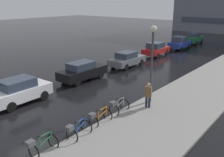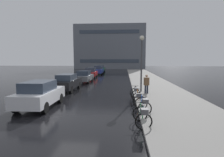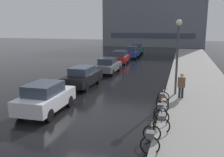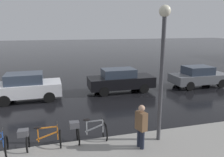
# 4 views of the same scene
# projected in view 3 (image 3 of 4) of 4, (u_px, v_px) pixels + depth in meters

# --- Properties ---
(ground_plane) EXTENTS (140.00, 140.00, 0.00)m
(ground_plane) POSITION_uv_depth(u_px,v_px,m) (81.00, 121.00, 12.21)
(ground_plane) COLOR black
(sidewalk_kerb) EXTENTS (4.80, 60.00, 0.14)m
(sidewalk_kerb) POSITION_uv_depth(u_px,v_px,m) (199.00, 83.00, 20.03)
(sidewalk_kerb) COLOR gray
(sidewalk_kerb) RESTS_ON ground
(bicycle_nearest) EXTENTS (0.79, 1.39, 1.00)m
(bicycle_nearest) POSITION_uv_depth(u_px,v_px,m) (151.00, 137.00, 9.26)
(bicycle_nearest) COLOR black
(bicycle_nearest) RESTS_ON ground
(bicycle_second) EXTENTS (0.85, 1.40, 0.98)m
(bicycle_second) POSITION_uv_depth(u_px,v_px,m) (161.00, 120.00, 10.97)
(bicycle_second) COLOR black
(bicycle_second) RESTS_ON ground
(bicycle_third) EXTENTS (0.71, 1.42, 0.97)m
(bicycle_third) POSITION_uv_depth(u_px,v_px,m) (161.00, 108.00, 12.61)
(bicycle_third) COLOR black
(bicycle_third) RESTS_ON ground
(bicycle_farthest) EXTENTS (0.77, 1.34, 0.99)m
(bicycle_farthest) POSITION_uv_depth(u_px,v_px,m) (163.00, 98.00, 14.22)
(bicycle_farthest) COLOR black
(bicycle_farthest) RESTS_ON ground
(car_white) EXTENTS (1.88, 3.85, 1.64)m
(car_white) POSITION_uv_depth(u_px,v_px,m) (45.00, 98.00, 13.23)
(car_white) COLOR silver
(car_white) RESTS_ON ground
(car_black) EXTENTS (1.71, 4.37, 1.57)m
(car_black) POSITION_uv_depth(u_px,v_px,m) (83.00, 77.00, 18.82)
(car_black) COLOR black
(car_black) RESTS_ON ground
(car_grey) EXTENTS (1.78, 4.18, 1.50)m
(car_grey) POSITION_uv_depth(u_px,v_px,m) (108.00, 65.00, 24.35)
(car_grey) COLOR slate
(car_grey) RESTS_ON ground
(car_red) EXTENTS (1.96, 4.00, 1.59)m
(car_red) POSITION_uv_depth(u_px,v_px,m) (120.00, 57.00, 30.35)
(car_red) COLOR #AD1919
(car_red) RESTS_ON ground
(car_blue) EXTENTS (1.71, 3.77, 1.73)m
(car_blue) POSITION_uv_depth(u_px,v_px,m) (132.00, 52.00, 35.54)
(car_blue) COLOR navy
(car_blue) RESTS_ON ground
(car_green) EXTENTS (1.92, 4.29, 1.62)m
(car_green) POSITION_uv_depth(u_px,v_px,m) (137.00, 49.00, 40.97)
(car_green) COLOR #1E6038
(car_green) RESTS_ON ground
(pedestrian) EXTENTS (0.45, 0.34, 1.70)m
(pedestrian) POSITION_uv_depth(u_px,v_px,m) (181.00, 85.00, 15.45)
(pedestrian) COLOR #1E2333
(pedestrian) RESTS_ON ground
(streetlamp) EXTENTS (0.39, 0.39, 4.95)m
(streetlamp) POSITION_uv_depth(u_px,v_px,m) (178.00, 46.00, 15.88)
(streetlamp) COLOR #424247
(streetlamp) RESTS_ON ground
(building_facade_main) EXTENTS (21.97, 9.96, 13.67)m
(building_facade_main) POSITION_uv_depth(u_px,v_px,m) (155.00, 15.00, 57.18)
(building_facade_main) COLOR slate
(building_facade_main) RESTS_ON ground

